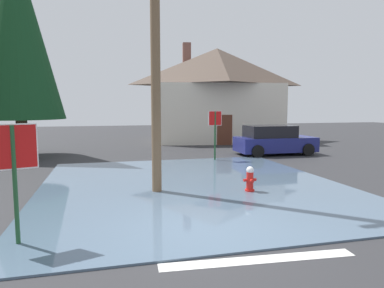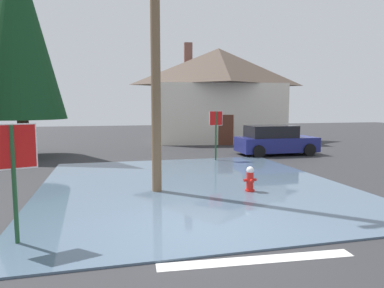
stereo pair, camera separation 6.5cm
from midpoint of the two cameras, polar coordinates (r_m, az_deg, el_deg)
name	(u,v)px [view 1 (the left image)]	position (r m, az deg, el deg)	size (l,w,h in m)	color
ground_plane	(204,235)	(7.28, 1.77, -14.78)	(80.00, 80.00, 0.10)	#2D2D30
flood_puddle	(193,185)	(11.25, -0.08, -6.79)	(9.49, 10.49, 0.04)	#4C6075
lane_stop_bar	(259,260)	(6.19, 10.72, -18.26)	(3.39, 0.30, 0.01)	silver
stop_sign_near	(14,159)	(7.00, -27.64, -2.23)	(0.79, 0.28, 2.25)	#1E4C28
fire_hydrant	(250,180)	(10.45, 9.38, -5.84)	(0.40, 0.34, 0.79)	red
utility_pole	(155,26)	(10.39, -6.31, 18.83)	(1.60, 0.28, 9.30)	brown
stop_sign_far	(215,126)	(16.12, 3.72, 3.05)	(0.67, 0.14, 2.34)	#1E4C28
house	(217,93)	(25.79, 4.04, 8.36)	(10.06, 7.76, 7.29)	silver
parked_car	(274,141)	(18.79, 13.25, 0.55)	(4.17, 2.07, 1.55)	navy
pine_tree_short_left	(16,29)	(19.63, -27.12, 16.54)	(4.28, 4.28, 10.69)	#4C3823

